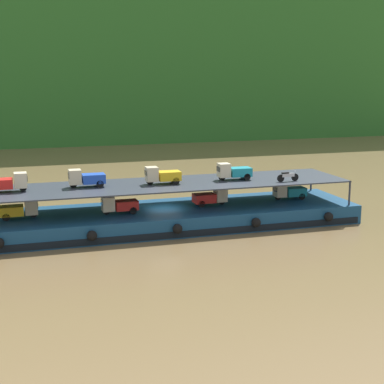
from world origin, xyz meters
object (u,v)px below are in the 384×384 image
mini_truck_lower_fore (289,191)px  mini_truck_upper_bow (234,171)px  cargo_barge (164,218)px  mini_truck_upper_mid (86,178)px  mini_truck_lower_mid (211,197)px  mini_truck_upper_stern (9,183)px  mini_truck_lower_aft (119,205)px  motorcycle_upper_port (288,176)px  mini_truck_upper_fore (162,175)px  mini_truck_lower_stern (19,209)px

mini_truck_lower_fore → mini_truck_upper_bow: size_ratio=0.99×
cargo_barge → mini_truck_upper_mid: mini_truck_upper_mid is taller
mini_truck_lower_fore → mini_truck_upper_bow: bearing=-176.4°
mini_truck_lower_mid → mini_truck_upper_stern: mini_truck_upper_stern is taller
mini_truck_lower_aft → mini_truck_upper_mid: (-2.28, 1.01, 2.00)m
mini_truck_lower_aft → motorcycle_upper_port: (13.39, -1.37, 1.74)m
mini_truck_upper_fore → mini_truck_lower_fore: bearing=2.0°
mini_truck_lower_aft → motorcycle_upper_port: bearing=-5.9°
mini_truck_lower_fore → mini_truck_upper_fore: mini_truck_upper_fore is taller
mini_truck_lower_fore → motorcycle_upper_port: 3.16m
mini_truck_lower_aft → mini_truck_upper_fore: 4.10m
mini_truck_lower_mid → mini_truck_upper_stern: bearing=179.3°
cargo_barge → mini_truck_upper_fore: 3.44m
mini_truck_lower_mid → mini_truck_upper_stern: (-15.48, 0.20, 2.00)m
cargo_barge → mini_truck_upper_stern: 12.09m
mini_truck_lower_aft → motorcycle_upper_port: 13.57m
mini_truck_lower_fore → motorcycle_upper_port: (-1.30, -2.29, 1.74)m
cargo_barge → mini_truck_lower_fore: 11.10m
mini_truck_lower_stern → mini_truck_lower_aft: same height
mini_truck_lower_stern → mini_truck_upper_bow: (16.79, -0.03, 2.00)m
mini_truck_upper_mid → mini_truck_upper_fore: bearing=-4.8°
mini_truck_lower_aft → mini_truck_upper_stern: size_ratio=1.00×
mini_truck_upper_mid → mini_truck_upper_bow: bearing=-2.0°
mini_truck_lower_aft → mini_truck_upper_bow: 9.75m
cargo_barge → mini_truck_upper_bow: size_ratio=11.21×
mini_truck_lower_fore → mini_truck_lower_aft: bearing=-176.4°
mini_truck_upper_mid → mini_truck_lower_aft: bearing=-23.8°
mini_truck_lower_stern → mini_truck_lower_mid: 14.85m
mini_truck_lower_mid → mini_truck_lower_fore: (7.11, 0.29, 0.00)m
mini_truck_lower_aft → cargo_barge: bearing=8.7°
cargo_barge → mini_truck_upper_mid: (-5.97, 0.44, 3.44)m
mini_truck_upper_bow → mini_truck_lower_aft: bearing=-176.4°
mini_truck_lower_aft → mini_truck_upper_fore: size_ratio=1.00×
motorcycle_upper_port → mini_truck_lower_stern: bearing=174.5°
mini_truck_upper_stern → mini_truck_upper_mid: bearing=1.8°
mini_truck_lower_mid → motorcycle_upper_port: size_ratio=1.46×
mini_truck_lower_mid → mini_truck_upper_mid: 10.07m
mini_truck_lower_fore → mini_truck_upper_stern: (-22.59, -0.09, 2.00)m
mini_truck_upper_fore → mini_truck_upper_bow: same height
cargo_barge → mini_truck_lower_stern: bearing=179.7°
cargo_barge → mini_truck_upper_fore: (-0.14, -0.04, 3.44)m
mini_truck_lower_mid → cargo_barge: bearing=-179.1°
mini_truck_lower_fore → mini_truck_upper_fore: (-11.15, -0.40, 2.00)m
mini_truck_upper_mid → mini_truck_upper_stern: bearing=-178.2°
mini_truck_lower_stern → mini_truck_lower_fore: 21.96m
mini_truck_upper_stern → motorcycle_upper_port: bearing=-5.9°
mini_truck_lower_stern → mini_truck_lower_mid: bearing=0.0°
mini_truck_lower_stern → mini_truck_lower_aft: size_ratio=1.00×
cargo_barge → mini_truck_lower_fore: mini_truck_lower_fore is taller
mini_truck_upper_mid → mini_truck_upper_fore: 5.85m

